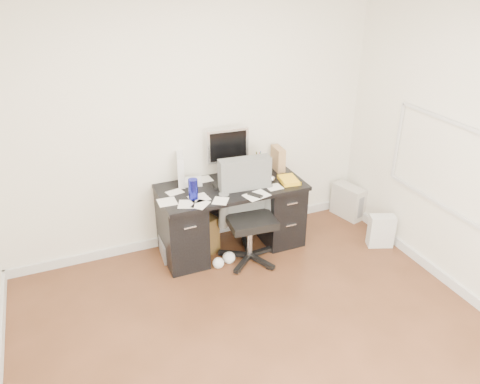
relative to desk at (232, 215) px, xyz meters
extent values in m
plane|color=#482A17|center=(-0.30, -1.65, -0.40)|extent=(4.00, 4.00, 0.00)
cube|color=white|center=(-0.30, 0.35, 0.95)|extent=(4.00, 0.02, 2.70)
cube|color=silver|center=(-0.30, 0.33, -0.35)|extent=(4.00, 0.03, 0.10)
cube|color=silver|center=(1.69, -1.65, -0.35)|extent=(0.03, 4.00, 0.10)
cube|color=black|center=(0.00, 0.00, 0.33)|extent=(1.50, 0.70, 0.04)
cube|color=black|center=(-0.55, 0.00, -0.04)|extent=(0.40, 0.60, 0.71)
cube|color=black|center=(0.55, 0.00, -0.04)|extent=(0.40, 0.60, 0.71)
cube|color=black|center=(0.00, 0.33, 0.06)|extent=(0.70, 0.03, 0.51)
cube|color=black|center=(0.00, 0.00, 0.36)|extent=(0.39, 0.18, 0.02)
sphere|color=silver|center=(0.42, -0.08, 0.38)|extent=(0.07, 0.07, 0.07)
cylinder|color=#151890|center=(-0.45, -0.13, 0.45)|extent=(0.09, 0.09, 0.21)
cube|color=silver|center=(-0.46, 0.26, 0.52)|extent=(0.20, 0.31, 0.33)
cube|color=#9C704B|center=(0.62, 0.18, 0.48)|extent=(0.12, 0.23, 0.26)
cube|color=yellow|center=(0.59, -0.15, 0.37)|extent=(0.21, 0.26, 0.04)
cube|color=beige|center=(1.56, 0.10, -0.20)|extent=(0.27, 0.43, 0.40)
cube|color=silver|center=(1.51, -0.60, -0.22)|extent=(0.32, 0.28, 0.37)
cube|color=#453114|center=(-0.41, 0.09, -0.19)|extent=(0.53, 0.53, 0.41)
cube|color=slate|center=(-0.59, 0.07, -0.30)|extent=(0.37, 0.31, 0.21)
camera|label=1|loc=(-1.59, -4.02, 2.46)|focal=35.00mm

